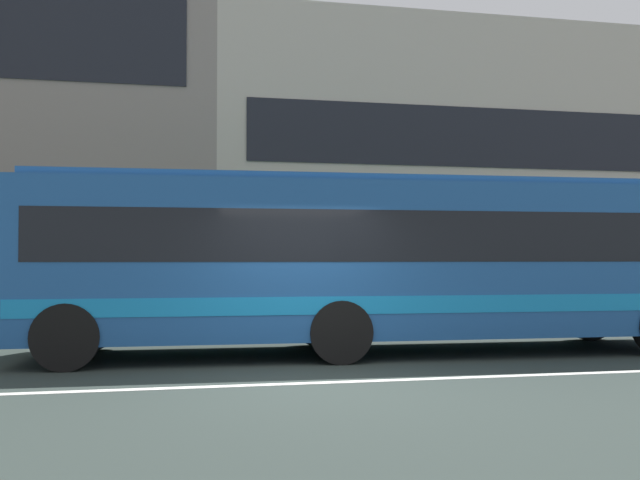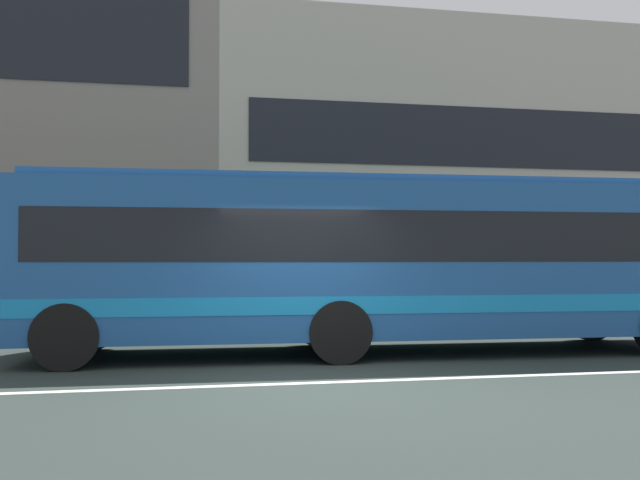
{
  "view_description": "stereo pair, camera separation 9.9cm",
  "coord_description": "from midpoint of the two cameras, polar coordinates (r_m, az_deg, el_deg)",
  "views": [
    {
      "loc": [
        -1.78,
        -9.04,
        1.67
      ],
      "look_at": [
        0.62,
        3.04,
        1.99
      ],
      "focal_mm": 38.73,
      "sensor_mm": 36.0,
      "label": 1
    },
    {
      "loc": [
        -1.68,
        -9.06,
        1.67
      ],
      "look_at": [
        0.62,
        3.04,
        1.99
      ],
      "focal_mm": 38.73,
      "sensor_mm": 36.0,
      "label": 2
    }
  ],
  "objects": [
    {
      "name": "apartment_block_right",
      "position": [
        27.09,
        14.72,
        4.96
      ],
      "size": [
        21.43,
        8.48,
        9.36
      ],
      "color": "#B6AEA0",
      "rests_on": "ground_plane"
    },
    {
      "name": "ground_plane",
      "position": [
        9.37,
        0.02,
        -11.74
      ],
      "size": [
        160.0,
        160.0,
        0.0
      ],
      "primitive_type": "plane",
      "color": "#2B3531"
    },
    {
      "name": "transit_bus",
      "position": [
        12.13,
        4.27,
        -1.44
      ],
      "size": [
        11.8,
        2.92,
        3.03
      ],
      "color": "#1C4C8C",
      "rests_on": "ground_plane"
    },
    {
      "name": "lane_centre_line",
      "position": [
        9.37,
        0.02,
        -11.71
      ],
      "size": [
        60.0,
        0.16,
        0.01
      ],
      "primitive_type": "cube",
      "color": "silver",
      "rests_on": "ground_plane"
    },
    {
      "name": "hedge_row_far",
      "position": [
        15.82,
        -13.08,
        -5.41
      ],
      "size": [
        20.73,
        1.1,
        1.15
      ],
      "primitive_type": "cube",
      "color": "#346F35",
      "rests_on": "ground_plane"
    }
  ]
}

